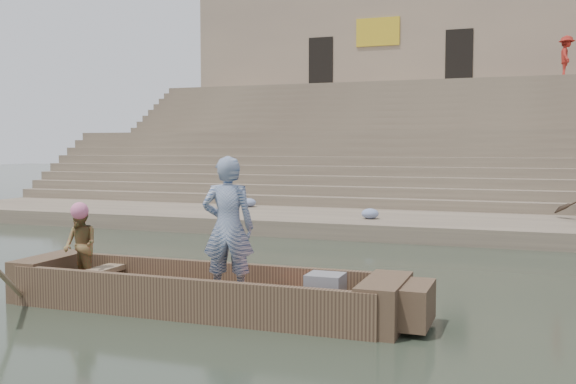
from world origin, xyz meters
The scene contains 12 objects.
ground centered at (0.00, 0.00, 0.00)m, with size 120.00×120.00×0.00m, color #263024.
lower_landing centered at (0.00, 8.00, 0.20)m, with size 32.00×4.00×0.40m, color gray.
mid_landing centered at (0.00, 15.50, 1.40)m, with size 32.00×3.00×2.80m, color gray.
upper_landing centered at (0.00, 22.50, 2.60)m, with size 32.00×3.00×5.20m, color gray.
ghat_steps centered at (0.00, 17.19, 1.80)m, with size 32.00×11.00×5.20m.
building_wall centered at (0.00, 26.50, 5.60)m, with size 32.00×5.07×11.20m.
main_rowboat centered at (-2.99, -1.06, 0.11)m, with size 5.00×1.30×0.22m, color brown.
rowboat_trim centered at (-2.79, -1.07, 0.31)m, with size 6.04×2.63×1.81m.
standing_man centered at (-2.54, -1.15, 1.17)m, with size 0.70×0.46×1.91m, color navy.
rowing_man centered at (-4.99, -1.06, 0.79)m, with size 0.56×0.43×1.14m, color #2B8138.
television centered at (-1.22, -1.06, 0.42)m, with size 0.46×0.42×0.40m.
pedestrian centered at (2.70, 21.84, 6.09)m, with size 1.15×0.66×1.79m, color maroon.
Camera 1 is at (1.18, -9.04, 2.25)m, focal length 40.95 mm.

